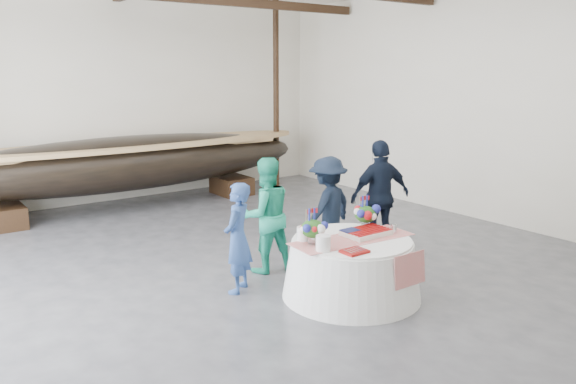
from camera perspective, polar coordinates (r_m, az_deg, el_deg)
floor at (r=8.26m, az=-1.31°, el=-8.20°), size 10.00×12.00×0.01m
wall_back at (r=13.14m, az=-16.67°, el=9.01°), size 10.00×0.02×4.50m
wall_right at (r=11.37m, az=20.03°, el=8.34°), size 0.02×12.00×4.50m
longboat_display at (r=12.21m, az=-15.88°, el=2.87°), size 8.25×1.65×1.55m
banquet_table at (r=7.38m, az=6.47°, el=-7.64°), size 1.80×1.80×0.77m
tabletop_items at (r=7.28m, az=5.61°, el=-3.49°), size 1.70×0.95×0.40m
guest_woman_blue at (r=7.41m, az=-5.14°, el=-4.66°), size 0.64×0.62×1.48m
guest_woman_teal at (r=8.12m, az=-2.30°, el=-2.35°), size 0.92×0.78×1.68m
guest_man_left at (r=8.69m, az=4.06°, el=-1.64°), size 1.16×0.85×1.61m
guest_man_right at (r=9.13m, az=9.35°, el=-0.42°), size 1.13×0.65×1.82m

